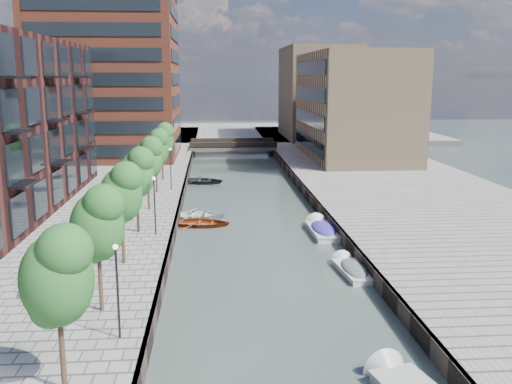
{
  "coord_description": "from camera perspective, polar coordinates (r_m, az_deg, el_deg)",
  "views": [
    {
      "loc": [
        -3.18,
        -14.82,
        11.87
      ],
      "look_at": [
        0.0,
        26.17,
        3.5
      ],
      "focal_mm": 40.0,
      "sensor_mm": 36.0,
      "label": 1
    }
  ],
  "objects": [
    {
      "name": "tree_4",
      "position": [
        47.58,
        -10.83,
        3.37
      ],
      "size": [
        2.5,
        2.5,
        5.95
      ],
      "color": "#382619",
      "rests_on": "quay_left"
    },
    {
      "name": "tan_block_far",
      "position": [
        104.63,
        6.22,
        9.87
      ],
      "size": [
        12.0,
        20.0,
        16.0
      ],
      "primitive_type": "cube",
      "color": "tan",
      "rests_on": "quay_right"
    },
    {
      "name": "lamp_0",
      "position": [
        24.63,
        -13.72,
        -8.67
      ],
      "size": [
        0.24,
        0.24,
        4.12
      ],
      "color": "black",
      "rests_on": "quay_left"
    },
    {
      "name": "lamp_1",
      "position": [
        39.91,
        -10.12,
        -0.76
      ],
      "size": [
        0.24,
        0.24,
        4.12
      ],
      "color": "black",
      "rests_on": "quay_left"
    },
    {
      "name": "quay_wall_right",
      "position": [
        56.75,
        5.07,
        -0.1
      ],
      "size": [
        0.25,
        140.0,
        1.0
      ],
      "primitive_type": "cube",
      "color": "#332823",
      "rests_on": "ground"
    },
    {
      "name": "tree_2",
      "position": [
        33.89,
        -13.38,
        0.03
      ],
      "size": [
        2.5,
        2.5,
        5.95
      ],
      "color": "#382619",
      "rests_on": "quay_left"
    },
    {
      "name": "tower",
      "position": [
        81.11,
        -14.69,
        14.06
      ],
      "size": [
        18.0,
        18.0,
        30.0
      ],
      "primitive_type": "cube",
      "color": "brown",
      "rests_on": "quay_left"
    },
    {
      "name": "quay_wall_left",
      "position": [
        56.06,
        -7.33,
        -0.29
      ],
      "size": [
        0.25,
        140.0,
        1.0
      ],
      "primitive_type": "cube",
      "color": "#332823",
      "rests_on": "ground"
    },
    {
      "name": "motorboat_3",
      "position": [
        44.35,
        6.59,
        -3.8
      ],
      "size": [
        2.01,
        5.5,
        1.82
      ],
      "color": "silver",
      "rests_on": "ground"
    },
    {
      "name": "far_closure",
      "position": [
        115.43,
        -2.85,
        5.84
      ],
      "size": [
        80.0,
        40.0,
        1.0
      ],
      "primitive_type": "cube",
      "color": "gray",
      "rests_on": "ground"
    },
    {
      "name": "sloop_3",
      "position": [
        48.64,
        -6.02,
        -2.68
      ],
      "size": [
        5.19,
        3.79,
        1.05
      ],
      "primitive_type": "imported",
      "rotation": [
        0.0,
        0.0,
        1.6
      ],
      "color": "white",
      "rests_on": "ground"
    },
    {
      "name": "car",
      "position": [
        80.17,
        5.91,
        4.14
      ],
      "size": [
        1.88,
        4.05,
        1.34
      ],
      "primitive_type": "imported",
      "rotation": [
        0.0,
        0.0,
        -0.07
      ],
      "color": "silver",
      "rests_on": "quay_right"
    },
    {
      "name": "sloop_4",
      "position": [
        64.67,
        -5.51,
        0.88
      ],
      "size": [
        5.8,
        4.72,
        1.06
      ],
      "primitive_type": "imported",
      "rotation": [
        0.0,
        0.0,
        1.34
      ],
      "color": "black",
      "rests_on": "ground"
    },
    {
      "name": "lamp_2",
      "position": [
        55.6,
        -8.54,
        2.74
      ],
      "size": [
        0.24,
        0.24,
        4.12
      ],
      "color": "black",
      "rests_on": "quay_left"
    },
    {
      "name": "tree_3",
      "position": [
        40.71,
        -11.89,
        1.98
      ],
      "size": [
        2.5,
        2.5,
        5.95
      ],
      "color": "#382619",
      "rests_on": "quay_left"
    },
    {
      "name": "motorboat_4",
      "position": [
        35.92,
        9.53,
        -7.65
      ],
      "size": [
        1.95,
        4.59,
        1.49
      ],
      "color": "silver",
      "rests_on": "ground"
    },
    {
      "name": "sloop_2",
      "position": [
        46.32,
        -5.41,
        -3.39
      ],
      "size": [
        5.0,
        3.9,
        0.95
      ],
      "primitive_type": "imported",
      "rotation": [
        0.0,
        0.0,
        1.42
      ],
      "color": "maroon",
      "rests_on": "ground"
    },
    {
      "name": "tree_5",
      "position": [
        54.48,
        -10.04,
        4.41
      ],
      "size": [
        2.5,
        2.5,
        5.95
      ],
      "color": "#382619",
      "rests_on": "quay_left"
    },
    {
      "name": "bridge",
      "position": [
        87.51,
        -2.33,
        4.62
      ],
      "size": [
        13.0,
        6.0,
        1.3
      ],
      "color": "gray",
      "rests_on": "ground"
    },
    {
      "name": "quay_right",
      "position": [
        59.18,
        14.57,
        0.06
      ],
      "size": [
        20.0,
        140.0,
        1.0
      ],
      "primitive_type": "cube",
      "color": "gray",
      "rests_on": "ground"
    },
    {
      "name": "water",
      "position": [
        56.18,
        -1.09,
        -0.69
      ],
      "size": [
        300.0,
        300.0,
        0.0
      ],
      "primitive_type": "plane",
      "color": "#38473F",
      "rests_on": "ground"
    },
    {
      "name": "tree_6",
      "position": [
        61.41,
        -9.42,
        5.22
      ],
      "size": [
        2.5,
        2.5,
        5.95
      ],
      "color": "#382619",
      "rests_on": "quay_left"
    },
    {
      "name": "tree_1",
      "position": [
        27.17,
        -15.61,
        -2.9
      ],
      "size": [
        2.5,
        2.5,
        5.95
      ],
      "color": "#382619",
      "rests_on": "quay_left"
    },
    {
      "name": "tan_block_near",
      "position": [
        79.27,
        9.68,
        8.55
      ],
      "size": [
        12.0,
        25.0,
        14.0
      ],
      "primitive_type": "cube",
      "color": "tan",
      "rests_on": "quay_right"
    },
    {
      "name": "tree_0",
      "position": [
        20.63,
        -19.31,
        -7.71
      ],
      "size": [
        2.5,
        2.5,
        5.95
      ],
      "color": "#382619",
      "rests_on": "quay_left"
    }
  ]
}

